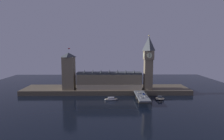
{
  "coord_description": "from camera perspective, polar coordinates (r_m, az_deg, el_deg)",
  "views": [
    {
      "loc": [
        4.66,
        -210.1,
        60.63
      ],
      "look_at": [
        7.62,
        20.0,
        32.31
      ],
      "focal_mm": 30.0,
      "sensor_mm": 36.0,
      "label": 1
    }
  ],
  "objects": [
    {
      "name": "ground_plane",
      "position": [
        218.72,
        -1.95,
        -9.08
      ],
      "size": [
        400.0,
        400.0,
        0.0
      ],
      "primitive_type": "plane",
      "color": "black"
    },
    {
      "name": "embankment",
      "position": [
        255.72,
        -1.77,
        -6.01
      ],
      "size": [
        220.0,
        42.0,
        6.05
      ],
      "color": "brown",
      "rests_on": "ground_plane"
    },
    {
      "name": "parliament_hall",
      "position": [
        242.89,
        -0.83,
        -3.3
      ],
      "size": [
        82.48,
        17.09,
        26.58
      ],
      "color": "#7F7056",
      "rests_on": "embankment"
    },
    {
      "name": "clock_tower",
      "position": [
        242.44,
        11.04,
        2.69
      ],
      "size": [
        12.5,
        12.61,
        69.58
      ],
      "color": "#7F7056",
      "rests_on": "embankment"
    },
    {
      "name": "victoria_tower",
      "position": [
        246.61,
        -13.03,
        -0.31
      ],
      "size": [
        15.06,
        15.06,
        53.59
      ],
      "color": "#7F7056",
      "rests_on": "embankment"
    },
    {
      "name": "bridge",
      "position": [
        215.57,
        9.04,
        -8.03
      ],
      "size": [
        11.98,
        46.0,
        6.75
      ],
      "color": "slate",
      "rests_on": "ground_plane"
    },
    {
      "name": "car_northbound_lead",
      "position": [
        221.81,
        8.05,
        -6.92
      ],
      "size": [
        1.91,
        4.15,
        1.58
      ],
      "color": "silver",
      "rests_on": "bridge"
    },
    {
      "name": "car_northbound_trail",
      "position": [
        203.29,
        8.88,
        -8.25
      ],
      "size": [
        1.9,
        4.06,
        1.4
      ],
      "color": "silver",
      "rests_on": "bridge"
    },
    {
      "name": "car_southbound_lead",
      "position": [
        207.63,
        10.17,
        -7.96
      ],
      "size": [
        1.95,
        4.44,
        1.36
      ],
      "color": "white",
      "rests_on": "bridge"
    },
    {
      "name": "car_southbound_trail",
      "position": [
        218.03,
        9.62,
        -7.2
      ],
      "size": [
        2.0,
        3.84,
        1.55
      ],
      "color": "navy",
      "rests_on": "bridge"
    },
    {
      "name": "pedestrian_near_rail",
      "position": [
        206.2,
        7.99,
        -7.92
      ],
      "size": [
        0.38,
        0.38,
        1.86
      ],
      "color": "black",
      "rests_on": "bridge"
    },
    {
      "name": "pedestrian_mid_walk",
      "position": [
        216.81,
        10.4,
        -7.25
      ],
      "size": [
        0.38,
        0.38,
        1.69
      ],
      "color": "black",
      "rests_on": "bridge"
    },
    {
      "name": "street_lamp_near",
      "position": [
        199.03,
        8.18,
        -7.41
      ],
      "size": [
        1.34,
        0.6,
        7.26
      ],
      "color": "#2D3333",
      "rests_on": "bridge"
    },
    {
      "name": "street_lamp_mid",
      "position": [
        215.07,
        10.57,
        -6.37
      ],
      "size": [
        1.34,
        0.6,
        7.25
      ],
      "color": "#2D3333",
      "rests_on": "bridge"
    },
    {
      "name": "boat_upstream",
      "position": [
        216.33,
        -0.28,
        -8.88
      ],
      "size": [
        16.12,
        5.65,
        3.79
      ],
      "color": "white",
      "rests_on": "ground_plane"
    },
    {
      "name": "boat_downstream",
      "position": [
        224.47,
        14.4,
        -8.42
      ],
      "size": [
        10.76,
        5.28,
        4.82
      ],
      "color": "#B2A893",
      "rests_on": "ground_plane"
    }
  ]
}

